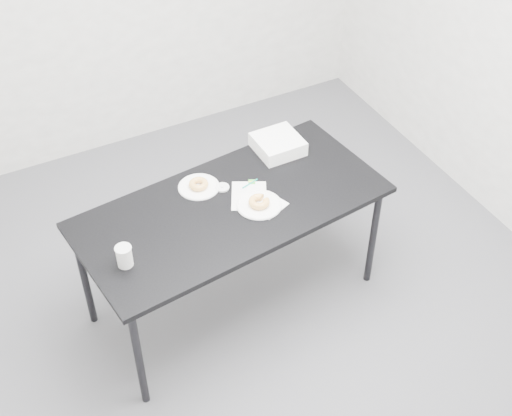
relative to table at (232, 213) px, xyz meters
name	(u,v)px	position (x,y,z in m)	size (l,w,h in m)	color
floor	(237,310)	(-0.03, -0.09, -0.73)	(4.00, 4.00, 0.00)	#4F4F54
table	(232,213)	(0.00, 0.00, 0.00)	(1.81, 1.01, 0.79)	black
scorecard	(249,196)	(0.12, 0.02, 0.06)	(0.19, 0.25, 0.00)	white
logo_patch	(252,182)	(0.19, 0.12, 0.06)	(0.04, 0.04, 0.00)	green
pen	(250,184)	(0.17, 0.11, 0.07)	(0.01, 0.01, 0.11)	#0C8977
napkin	(267,205)	(0.18, -0.09, 0.06)	(0.18, 0.18, 0.00)	white
plate_near	(259,205)	(0.13, -0.08, 0.07)	(0.25, 0.25, 0.01)	white
donut_near	(259,202)	(0.13, -0.08, 0.09)	(0.12, 0.12, 0.04)	gold
plate_far	(199,187)	(-0.10, 0.22, 0.06)	(0.24, 0.24, 0.01)	white
donut_far	(199,184)	(-0.10, 0.22, 0.08)	(0.11, 0.11, 0.04)	gold
coffee_cup	(124,256)	(-0.67, -0.16, 0.12)	(0.08, 0.08, 0.12)	white
cup_lid	(222,187)	(0.02, 0.15, 0.07)	(0.08, 0.08, 0.01)	silver
bakery_box	(278,144)	(0.47, 0.32, 0.10)	(0.26, 0.26, 0.09)	white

